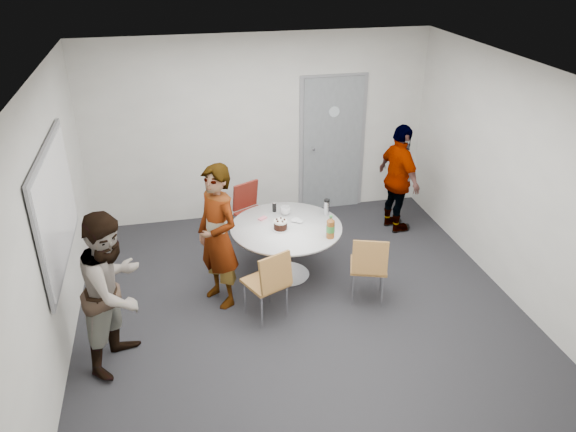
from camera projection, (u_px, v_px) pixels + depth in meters
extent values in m
plane|color=black|center=(299.00, 305.00, 6.56)|extent=(5.00, 5.00, 0.00)
plane|color=silver|center=(301.00, 73.00, 5.33)|extent=(5.00, 5.00, 0.00)
plane|color=silver|center=(260.00, 129.00, 8.12)|extent=(5.00, 0.00, 5.00)
plane|color=silver|center=(51.00, 225.00, 5.47)|extent=(0.00, 5.00, 5.00)
plane|color=silver|center=(512.00, 181.00, 6.43)|extent=(0.00, 5.00, 5.00)
plane|color=silver|center=(387.00, 357.00, 3.77)|extent=(5.00, 0.00, 5.00)
cube|color=slate|center=(332.00, 145.00, 8.46)|extent=(0.90, 0.05, 2.05)
cube|color=gray|center=(332.00, 144.00, 8.48)|extent=(1.02, 0.04, 2.12)
cylinder|color=#B2BFC6|center=(334.00, 112.00, 8.19)|extent=(0.16, 0.01, 0.16)
cylinder|color=silver|center=(313.00, 148.00, 8.34)|extent=(0.04, 0.14, 0.04)
cube|color=gray|center=(56.00, 206.00, 5.60)|extent=(0.03, 1.90, 1.25)
cube|color=white|center=(58.00, 206.00, 5.60)|extent=(0.01, 1.78, 1.13)
cylinder|color=white|center=(286.00, 227.00, 6.81)|extent=(1.36, 1.36, 0.03)
cylinder|color=silver|center=(286.00, 252.00, 6.97)|extent=(0.09, 0.09, 0.66)
cylinder|color=silver|center=(286.00, 275.00, 7.12)|extent=(0.58, 0.58, 0.02)
cylinder|color=white|center=(281.00, 229.00, 6.73)|extent=(0.22, 0.22, 0.01)
cylinder|color=black|center=(280.00, 225.00, 6.71)|extent=(0.16, 0.16, 0.09)
cylinder|color=white|center=(280.00, 221.00, 6.69)|extent=(0.17, 0.17, 0.02)
cylinder|color=brown|center=(330.00, 229.00, 6.50)|extent=(0.09, 0.09, 0.22)
cylinder|color=#398A37|center=(330.00, 229.00, 6.50)|extent=(0.10, 0.10, 0.08)
cone|color=brown|center=(331.00, 219.00, 6.44)|extent=(0.09, 0.09, 0.05)
cylinder|color=#459948|center=(331.00, 217.00, 6.43)|extent=(0.04, 0.04, 0.02)
imported|color=white|center=(285.00, 211.00, 7.07)|extent=(0.18, 0.18, 0.10)
cylinder|color=black|center=(274.00, 207.00, 7.14)|extent=(0.05, 0.05, 0.12)
cylinder|color=silver|center=(327.00, 208.00, 7.03)|extent=(0.07, 0.07, 0.19)
cylinder|color=black|center=(327.00, 201.00, 6.98)|extent=(0.07, 0.07, 0.03)
cube|color=pink|center=(263.00, 218.00, 6.97)|extent=(0.13, 0.11, 0.02)
ellipsoid|color=silver|center=(297.00, 221.00, 6.90)|extent=(0.19, 0.19, 0.03)
cube|color=brown|center=(265.00, 282.00, 6.19)|extent=(0.55, 0.55, 0.03)
cube|color=brown|center=(276.00, 273.00, 5.94)|extent=(0.40, 0.24, 0.40)
cylinder|color=silver|center=(269.00, 287.00, 6.50)|extent=(0.02, 0.02, 0.45)
cylinder|color=silver|center=(245.00, 297.00, 6.32)|extent=(0.02, 0.02, 0.45)
cylinder|color=silver|center=(287.00, 301.00, 6.26)|extent=(0.02, 0.02, 0.45)
cylinder|color=silver|center=(262.00, 311.00, 6.08)|extent=(0.02, 0.02, 0.45)
cube|color=brown|center=(369.00, 266.00, 6.50)|extent=(0.53, 0.53, 0.03)
cube|color=brown|center=(370.00, 258.00, 6.22)|extent=(0.40, 0.21, 0.40)
cylinder|color=silver|center=(381.00, 275.00, 6.73)|extent=(0.02, 0.02, 0.44)
cylinder|color=silver|center=(353.00, 273.00, 6.76)|extent=(0.02, 0.02, 0.44)
cylinder|color=silver|center=(382.00, 291.00, 6.43)|extent=(0.02, 0.02, 0.44)
cylinder|color=silver|center=(353.00, 289.00, 6.46)|extent=(0.02, 0.02, 0.44)
cube|color=maroon|center=(254.00, 215.00, 7.67)|extent=(0.56, 0.56, 0.03)
cube|color=maroon|center=(245.00, 195.00, 7.70)|extent=(0.39, 0.26, 0.39)
cylinder|color=silver|center=(252.00, 237.00, 7.56)|extent=(0.02, 0.02, 0.44)
cylinder|color=silver|center=(272.00, 230.00, 7.75)|extent=(0.02, 0.02, 0.44)
cylinder|color=silver|center=(238.00, 228.00, 7.78)|extent=(0.02, 0.02, 0.44)
cylinder|color=silver|center=(257.00, 221.00, 7.97)|extent=(0.02, 0.02, 0.44)
imported|color=#A5C6EA|center=(218.00, 237.00, 6.27)|extent=(0.66, 0.74, 1.71)
imported|color=white|center=(114.00, 290.00, 5.38)|extent=(0.93, 1.01, 1.66)
imported|color=black|center=(399.00, 179.00, 7.89)|extent=(0.54, 0.98, 1.58)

